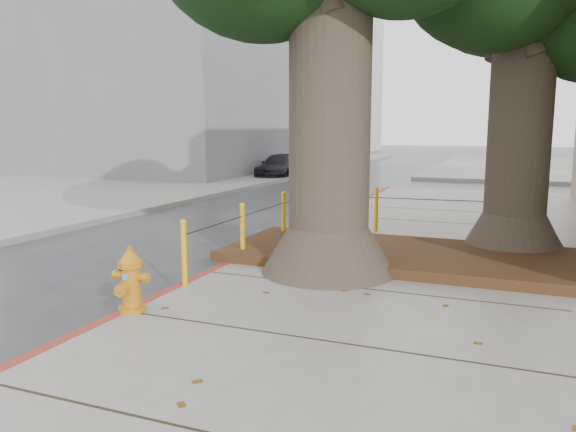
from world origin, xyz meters
name	(u,v)px	position (x,y,z in m)	size (l,w,h in m)	color
ground	(277,347)	(0.00, 0.00, 0.00)	(140.00, 140.00, 0.00)	#28282B
sidewalk_opposite	(30,190)	(-14.00, 10.00, 0.07)	(14.00, 60.00, 0.15)	slate
curb_red	(224,269)	(-2.00, 2.50, 0.07)	(0.14, 26.00, 0.16)	maroon
planter_bed	(420,257)	(0.90, 3.90, 0.23)	(6.40, 2.60, 0.16)	black
building_far_grey	(182,60)	(-15.00, 22.00, 6.00)	(12.00, 16.00, 12.00)	slate
building_far_white	(298,72)	(-17.00, 45.00, 7.50)	(12.00, 18.00, 15.00)	silver
bollard_ring	(327,220)	(-0.87, 4.38, 0.66)	(3.79, 5.39, 0.95)	#EAAA0D
fire_hydrant	(131,280)	(-1.90, 0.03, 0.54)	(0.42, 0.37, 0.79)	orange
car_dark	(280,166)	(-7.91, 18.89, 0.54)	(1.51, 3.73, 1.08)	black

